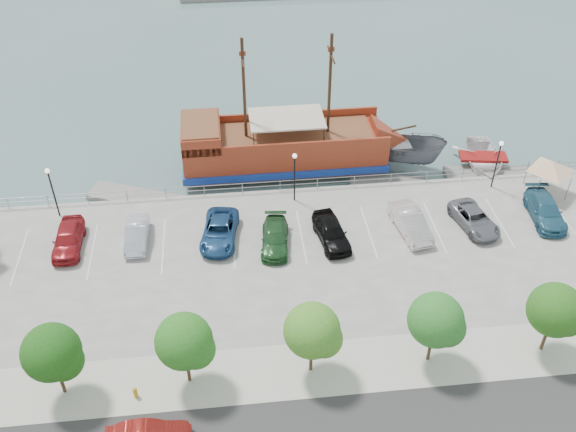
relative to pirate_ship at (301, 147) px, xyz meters
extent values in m
plane|color=#4A6966|center=(-1.26, -12.43, -2.10)|extent=(160.00, 160.00, 0.00)
cube|color=beige|center=(-1.26, -22.43, -1.08)|extent=(100.00, 4.00, 0.05)
cylinder|color=gray|center=(-1.26, -4.63, -0.15)|extent=(50.00, 0.06, 0.06)
cylinder|color=gray|center=(-1.26, -4.63, -0.55)|extent=(50.00, 0.06, 0.06)
cube|color=maroon|center=(-1.43, -0.01, -0.10)|extent=(16.87, 5.35, 2.74)
cube|color=#17379E|center=(-1.43, -0.01, -0.99)|extent=(17.19, 5.66, 0.63)
cone|color=maroon|center=(7.83, 0.04, -0.10)|extent=(3.39, 5.07, 5.05)
cube|color=maroon|center=(-8.28, -0.04, 2.01)|extent=(3.18, 5.28, 1.47)
cube|color=brown|center=(-8.28, -0.04, 2.80)|extent=(2.97, 4.86, 0.13)
cube|color=brown|center=(-0.91, 0.00, 1.32)|extent=(13.71, 4.70, 0.16)
cube|color=maroon|center=(-1.45, 2.52, 1.64)|extent=(16.85, 0.29, 0.74)
cube|color=maroon|center=(-1.42, -2.53, 1.64)|extent=(16.85, 0.29, 0.74)
cylinder|color=#382111|center=(2.25, 0.01, 5.59)|extent=(0.25, 0.25, 8.63)
cylinder|color=#382111|center=(-4.59, -0.02, 5.59)|extent=(0.25, 0.25, 8.63)
cylinder|color=#382111|center=(2.25, 0.01, 8.22)|extent=(0.16, 3.16, 0.15)
cylinder|color=#382111|center=(-4.59, -0.02, 8.22)|extent=(0.16, 3.16, 0.15)
cube|color=beige|center=(-1.22, -0.01, 2.85)|extent=(6.13, 4.03, 0.13)
cylinder|color=#382111|center=(8.57, 0.04, 1.17)|extent=(2.62, 0.18, 0.62)
imported|color=#565A62|center=(8.39, -0.82, -0.61)|extent=(8.20, 5.59, 2.97)
imported|color=white|center=(15.59, -1.72, -1.42)|extent=(5.68, 7.24, 1.36)
cube|color=gray|center=(-13.85, -3.23, -1.88)|extent=(8.07, 5.05, 0.45)
cube|color=slate|center=(6.90, -3.23, -1.92)|extent=(6.42, 3.08, 0.35)
cube|color=gray|center=(15.89, -3.23, -1.88)|extent=(7.93, 2.95, 0.44)
cylinder|color=slate|center=(17.55, -5.71, -0.07)|extent=(0.07, 0.07, 2.06)
cylinder|color=slate|center=(19.98, -5.84, -0.07)|extent=(0.07, 0.07, 2.06)
cylinder|color=slate|center=(17.42, -8.15, -0.07)|extent=(0.07, 0.07, 2.06)
cylinder|color=slate|center=(19.86, -8.27, -0.07)|extent=(0.07, 0.07, 2.06)
pyramid|color=white|center=(18.70, -6.99, 1.76)|extent=(4.13, 4.13, 0.84)
cylinder|color=#C48811|center=(-12.23, -23.23, -0.80)|extent=(0.24, 0.24, 0.60)
sphere|color=#C48811|center=(-12.23, -23.23, -0.48)|extent=(0.26, 0.26, 0.26)
cylinder|color=black|center=(-19.26, -5.93, 0.90)|extent=(0.12, 0.12, 4.00)
sphere|color=#FFF2CC|center=(-19.26, -5.93, 3.00)|extent=(0.36, 0.36, 0.36)
cylinder|color=black|center=(-1.26, -5.93, 0.90)|extent=(0.12, 0.12, 4.00)
sphere|color=#FFF2CC|center=(-1.26, -5.93, 3.00)|extent=(0.36, 0.36, 0.36)
cylinder|color=black|center=(14.74, -5.93, 0.90)|extent=(0.12, 0.12, 4.00)
sphere|color=#FFF2CC|center=(14.74, -5.93, 3.00)|extent=(0.36, 0.36, 0.36)
cylinder|color=#473321|center=(-16.26, -22.43, 0.00)|extent=(0.20, 0.20, 2.20)
sphere|color=#1A4A12|center=(-16.26, -22.43, 2.30)|extent=(3.20, 3.20, 3.20)
sphere|color=#1A4A12|center=(-15.66, -22.73, 1.90)|extent=(2.20, 2.20, 2.20)
cylinder|color=#473321|center=(-9.26, -22.43, 0.00)|extent=(0.20, 0.20, 2.20)
sphere|color=#25601A|center=(-9.26, -22.43, 2.30)|extent=(3.20, 3.20, 3.20)
sphere|color=#25601A|center=(-8.66, -22.73, 1.90)|extent=(2.20, 2.20, 2.20)
cylinder|color=#473321|center=(-2.26, -22.43, 0.00)|extent=(0.20, 0.20, 2.20)
sphere|color=#3F7622|center=(-2.26, -22.43, 2.30)|extent=(3.20, 3.20, 3.20)
sphere|color=#3F7622|center=(-1.66, -22.73, 1.90)|extent=(2.20, 2.20, 2.20)
cylinder|color=#473321|center=(4.74, -22.43, 0.00)|extent=(0.20, 0.20, 2.20)
sphere|color=#276522|center=(4.74, -22.43, 2.30)|extent=(3.20, 3.20, 3.20)
sphere|color=#276522|center=(5.34, -22.73, 1.90)|extent=(2.20, 2.20, 2.20)
cylinder|color=#473321|center=(11.74, -22.43, 0.00)|extent=(0.20, 0.20, 2.20)
sphere|color=#245616|center=(11.74, -22.43, 2.30)|extent=(3.20, 3.20, 3.20)
sphere|color=#245616|center=(12.34, -22.73, 1.90)|extent=(2.20, 2.20, 2.20)
imported|color=maroon|center=(-17.88, -9.76, -0.30)|extent=(1.93, 4.73, 1.61)
imported|color=silver|center=(-13.10, -9.69, -0.39)|extent=(1.53, 4.29, 1.41)
imported|color=navy|center=(-7.18, -10.04, -0.37)|extent=(3.15, 5.51, 1.45)
imported|color=#225227|center=(-3.27, -11.14, -0.42)|extent=(2.44, 4.88, 1.36)
imported|color=black|center=(0.81, -11.10, -0.29)|extent=(2.60, 4.99, 1.62)
imported|color=beige|center=(6.74, -10.69, -0.30)|extent=(2.45, 5.06, 1.60)
imported|color=slate|center=(11.59, -10.65, -0.44)|extent=(3.14, 5.12, 1.32)
imported|color=#2B607A|center=(17.18, -10.31, -0.34)|extent=(2.59, 5.37, 1.51)
camera|label=1|loc=(-6.18, -45.89, 29.13)|focal=40.00mm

